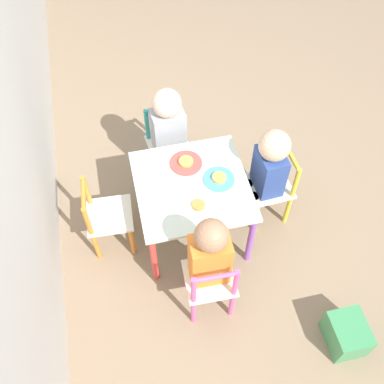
{
  "coord_description": "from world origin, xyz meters",
  "views": [
    {
      "loc": [
        -1.47,
        0.33,
        2.46
      ],
      "look_at": [
        0.0,
        0.0,
        0.4
      ],
      "focal_mm": 42.0,
      "sensor_mm": 36.0,
      "label": 1
    }
  ],
  "objects_px": {
    "chair_orange": "(106,218)",
    "child_right": "(169,130)",
    "chair_yellow": "(272,187)",
    "child_front": "(267,169)",
    "plate_front": "(219,179)",
    "kids_table": "(192,191)",
    "child_left": "(209,256)",
    "chair_teal": "(168,145)",
    "chair_pink": "(210,284)",
    "storage_bin": "(347,334)",
    "plate_right": "(186,163)",
    "plate_left": "(198,206)"
  },
  "relations": [
    {
      "from": "chair_orange",
      "to": "child_right",
      "type": "relative_size",
      "value": 0.7
    },
    {
      "from": "chair_yellow",
      "to": "child_right",
      "type": "bearing_deg",
      "value": -130.36
    },
    {
      "from": "child_front",
      "to": "plate_front",
      "type": "height_order",
      "value": "child_front"
    },
    {
      "from": "kids_table",
      "to": "chair_orange",
      "type": "xyz_separation_m",
      "value": [
        0.03,
        0.51,
        -0.15
      ]
    },
    {
      "from": "child_left",
      "to": "chair_teal",
      "type": "bearing_deg",
      "value": -86.07
    },
    {
      "from": "chair_pink",
      "to": "child_left",
      "type": "xyz_separation_m",
      "value": [
        0.06,
        -0.0,
        0.2
      ]
    },
    {
      "from": "chair_pink",
      "to": "chair_teal",
      "type": "height_order",
      "value": "same"
    },
    {
      "from": "storage_bin",
      "to": "child_left",
      "type": "bearing_deg",
      "value": 56.89
    },
    {
      "from": "child_right",
      "to": "plate_right",
      "type": "xyz_separation_m",
      "value": [
        -0.29,
        -0.04,
        0.02
      ]
    },
    {
      "from": "storage_bin",
      "to": "kids_table",
      "type": "bearing_deg",
      "value": 36.23
    },
    {
      "from": "plate_left",
      "to": "kids_table",
      "type": "bearing_deg",
      "value": -0.0
    },
    {
      "from": "chair_teal",
      "to": "child_front",
      "type": "bearing_deg",
      "value": -49.64
    },
    {
      "from": "plate_right",
      "to": "storage_bin",
      "type": "xyz_separation_m",
      "value": [
        -1.03,
        -0.64,
        -0.38
      ]
    },
    {
      "from": "chair_orange",
      "to": "child_left",
      "type": "xyz_separation_m",
      "value": [
        -0.48,
        -0.49,
        0.2
      ]
    },
    {
      "from": "child_right",
      "to": "plate_front",
      "type": "bearing_deg",
      "value": -71.57
    },
    {
      "from": "child_front",
      "to": "plate_left",
      "type": "distance_m",
      "value": 0.48
    },
    {
      "from": "child_left",
      "to": "storage_bin",
      "type": "xyz_separation_m",
      "value": [
        -0.43,
        -0.66,
        -0.37
      ]
    },
    {
      "from": "kids_table",
      "to": "storage_bin",
      "type": "xyz_separation_m",
      "value": [
        -0.88,
        -0.64,
        -0.31
      ]
    },
    {
      "from": "chair_orange",
      "to": "plate_front",
      "type": "distance_m",
      "value": 0.7
    },
    {
      "from": "chair_yellow",
      "to": "plate_left",
      "type": "xyz_separation_m",
      "value": [
        -0.18,
        0.51,
        0.22
      ]
    },
    {
      "from": "chair_pink",
      "to": "chair_teal",
      "type": "bearing_deg",
      "value": -86.3
    },
    {
      "from": "kids_table",
      "to": "chair_yellow",
      "type": "bearing_deg",
      "value": -86.88
    },
    {
      "from": "plate_right",
      "to": "chair_orange",
      "type": "bearing_deg",
      "value": 103.92
    },
    {
      "from": "chair_yellow",
      "to": "plate_front",
      "type": "distance_m",
      "value": 0.42
    },
    {
      "from": "chair_pink",
      "to": "child_right",
      "type": "xyz_separation_m",
      "value": [
        0.95,
        0.03,
        0.2
      ]
    },
    {
      "from": "chair_teal",
      "to": "plate_front",
      "type": "xyz_separation_m",
      "value": [
        -0.51,
        -0.2,
        0.22
      ]
    },
    {
      "from": "kids_table",
      "to": "chair_orange",
      "type": "bearing_deg",
      "value": 86.69
    },
    {
      "from": "child_front",
      "to": "chair_teal",
      "type": "bearing_deg",
      "value": -137.24
    },
    {
      "from": "chair_yellow",
      "to": "plate_front",
      "type": "height_order",
      "value": "chair_yellow"
    },
    {
      "from": "plate_left",
      "to": "chair_yellow",
      "type": "bearing_deg",
      "value": -70.2
    },
    {
      "from": "plate_right",
      "to": "chair_pink",
      "type": "bearing_deg",
      "value": 178.57
    },
    {
      "from": "plate_right",
      "to": "storage_bin",
      "type": "height_order",
      "value": "plate_right"
    },
    {
      "from": "chair_teal",
      "to": "chair_orange",
      "type": "relative_size",
      "value": 1.0
    },
    {
      "from": "plate_right",
      "to": "plate_front",
      "type": "bearing_deg",
      "value": -135.0
    },
    {
      "from": "chair_teal",
      "to": "plate_front",
      "type": "distance_m",
      "value": 0.59
    },
    {
      "from": "chair_orange",
      "to": "plate_front",
      "type": "relative_size",
      "value": 2.98
    },
    {
      "from": "storage_bin",
      "to": "chair_pink",
      "type": "bearing_deg",
      "value": 60.8
    },
    {
      "from": "child_left",
      "to": "child_front",
      "type": "bearing_deg",
      "value": -132.51
    },
    {
      "from": "chair_orange",
      "to": "plate_left",
      "type": "relative_size",
      "value": 3.32
    },
    {
      "from": "chair_teal",
      "to": "plate_front",
      "type": "height_order",
      "value": "chair_teal"
    },
    {
      "from": "plate_right",
      "to": "chair_teal",
      "type": "bearing_deg",
      "value": 7.95
    },
    {
      "from": "chair_pink",
      "to": "child_left",
      "type": "relative_size",
      "value": 0.68
    },
    {
      "from": "chair_teal",
      "to": "chair_yellow",
      "type": "distance_m",
      "value": 0.73
    },
    {
      "from": "kids_table",
      "to": "child_front",
      "type": "height_order",
      "value": "child_front"
    },
    {
      "from": "chair_teal",
      "to": "chair_orange",
      "type": "xyz_separation_m",
      "value": [
        -0.48,
        0.46,
        0.0
      ]
    },
    {
      "from": "kids_table",
      "to": "chair_teal",
      "type": "height_order",
      "value": "chair_teal"
    },
    {
      "from": "chair_orange",
      "to": "child_left",
      "type": "bearing_deg",
      "value": -130.77
    },
    {
      "from": "plate_front",
      "to": "chair_yellow",
      "type": "bearing_deg",
      "value": -85.51
    },
    {
      "from": "chair_orange",
      "to": "plate_front",
      "type": "xyz_separation_m",
      "value": [
        -0.03,
        -0.66,
        0.22
      ]
    },
    {
      "from": "chair_teal",
      "to": "plate_left",
      "type": "distance_m",
      "value": 0.7
    }
  ]
}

